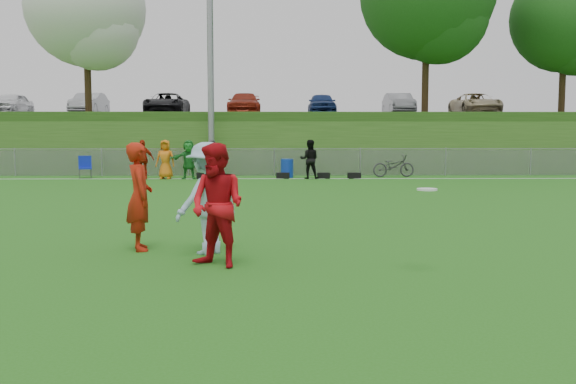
{
  "coord_description": "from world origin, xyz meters",
  "views": [
    {
      "loc": [
        0.19,
        -9.81,
        2.05
      ],
      "look_at": [
        0.34,
        0.5,
        1.08
      ],
      "focal_mm": 40.0,
      "sensor_mm": 36.0,
      "label": 1
    }
  ],
  "objects_px": {
    "bicycle": "(393,166)",
    "frisbee": "(427,189)",
    "player_red_left": "(139,197)",
    "player_red_center": "(217,205)",
    "player_blue": "(208,198)",
    "recycling_bin": "(287,168)"
  },
  "relations": [
    {
      "from": "player_blue",
      "to": "recycling_bin",
      "type": "xyz_separation_m",
      "value": [
        1.57,
        17.9,
        -0.52
      ]
    },
    {
      "from": "player_blue",
      "to": "bicycle",
      "type": "xyz_separation_m",
      "value": [
        6.38,
        18.13,
        -0.43
      ]
    },
    {
      "from": "player_red_left",
      "to": "player_blue",
      "type": "bearing_deg",
      "value": -124.26
    },
    {
      "from": "frisbee",
      "to": "bicycle",
      "type": "bearing_deg",
      "value": 81.14
    },
    {
      "from": "player_red_center",
      "to": "bicycle",
      "type": "xyz_separation_m",
      "value": [
        6.12,
        19.2,
        -0.44
      ]
    },
    {
      "from": "frisbee",
      "to": "player_red_left",
      "type": "bearing_deg",
      "value": 156.46
    },
    {
      "from": "player_red_left",
      "to": "frisbee",
      "type": "xyz_separation_m",
      "value": [
        4.52,
        -1.97,
        0.3
      ]
    },
    {
      "from": "player_red_center",
      "to": "bicycle",
      "type": "bearing_deg",
      "value": 105.1
    },
    {
      "from": "player_red_left",
      "to": "player_blue",
      "type": "distance_m",
      "value": 1.26
    },
    {
      "from": "player_blue",
      "to": "frisbee",
      "type": "xyz_separation_m",
      "value": [
        3.31,
        -1.63,
        0.29
      ]
    },
    {
      "from": "player_red_left",
      "to": "player_blue",
      "type": "xyz_separation_m",
      "value": [
        1.21,
        -0.34,
        0.01
      ]
    },
    {
      "from": "recycling_bin",
      "to": "bicycle",
      "type": "bearing_deg",
      "value": 2.75
    },
    {
      "from": "player_red_center",
      "to": "frisbee",
      "type": "distance_m",
      "value": 3.1
    },
    {
      "from": "player_red_left",
      "to": "player_red_center",
      "type": "height_order",
      "value": "player_red_center"
    },
    {
      "from": "player_blue",
      "to": "frisbee",
      "type": "relative_size",
      "value": 6.4
    },
    {
      "from": "player_red_center",
      "to": "frisbee",
      "type": "height_order",
      "value": "player_red_center"
    },
    {
      "from": "player_red_left",
      "to": "player_red_center",
      "type": "distance_m",
      "value": 2.04
    },
    {
      "from": "player_blue",
      "to": "recycling_bin",
      "type": "bearing_deg",
      "value": -139.53
    },
    {
      "from": "recycling_bin",
      "to": "bicycle",
      "type": "distance_m",
      "value": 4.82
    },
    {
      "from": "bicycle",
      "to": "frisbee",
      "type": "bearing_deg",
      "value": 162.04
    },
    {
      "from": "recycling_bin",
      "to": "bicycle",
      "type": "height_order",
      "value": "bicycle"
    },
    {
      "from": "player_red_left",
      "to": "frisbee",
      "type": "distance_m",
      "value": 4.93
    }
  ]
}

